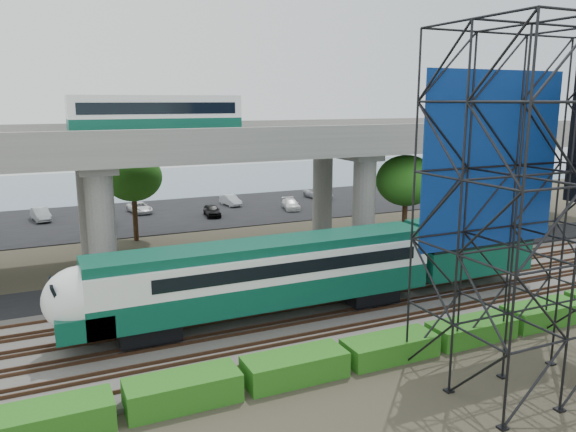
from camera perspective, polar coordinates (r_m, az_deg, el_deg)
name	(u,v)px	position (r m, az deg, el deg)	size (l,w,h in m)	color
ground	(328,328)	(30.89, 4.08, -11.32)	(140.00, 140.00, 0.00)	#474233
ballast_bed	(311,314)	(32.48, 2.37, -9.92)	(90.00, 12.00, 0.20)	slate
service_road	(257,274)	(39.82, -3.21, -5.89)	(90.00, 5.00, 0.08)	black
parking_lot	(177,214)	(61.65, -11.22, 0.24)	(90.00, 18.00, 0.08)	black
harbor_water	(140,186)	(82.92, -14.80, 2.97)	(140.00, 40.00, 0.03)	#485D76
rail_tracks	(311,311)	(32.42, 2.37, -9.63)	(90.00, 9.52, 0.16)	#472D1E
commuter_train	(303,268)	(31.33, 1.50, -5.35)	(29.30, 3.06, 4.30)	black
overpass	(224,152)	(43.18, -6.51, 6.52)	(80.00, 12.00, 12.40)	#9E9B93
scaffold_tower	(542,209)	(26.37, 24.40, 0.62)	(9.36, 6.36, 15.00)	black
hedge_strip	(390,347)	(27.82, 10.32, -12.93)	(34.60, 1.80, 1.20)	#1F5F15
trees	(169,189)	(42.54, -11.97, 2.67)	(40.94, 16.94, 7.69)	#382314
suv	(173,271)	(38.37, -11.65, -5.54)	(2.55, 5.54, 1.54)	black
parked_cars	(181,208)	(61.29, -10.82, 0.80)	(39.24, 9.40, 1.31)	silver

